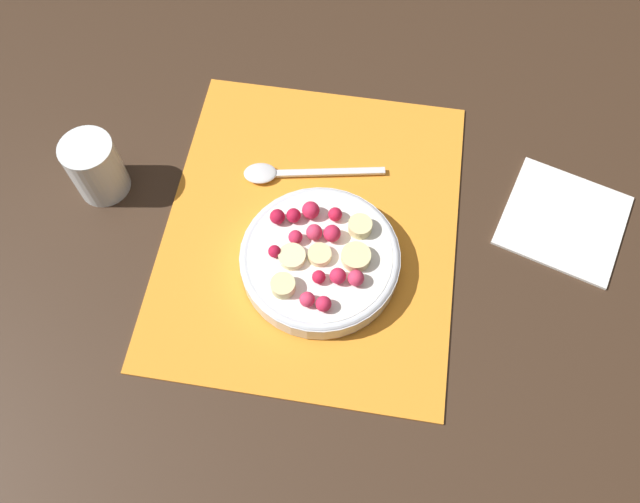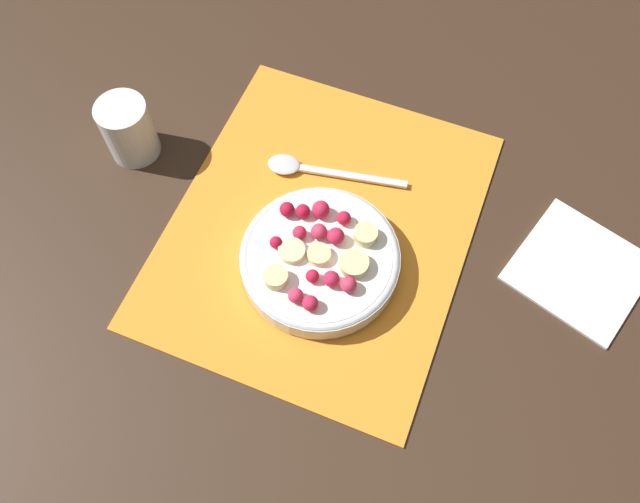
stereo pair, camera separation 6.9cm
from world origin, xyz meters
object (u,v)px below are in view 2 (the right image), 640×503
fruit_bowl (320,258)px  spoon (307,168)px  drinking_glass (128,130)px  napkin (580,269)px

fruit_bowl → spoon: bearing=28.9°
fruit_bowl → drinking_glass: (0.07, 0.28, 0.02)m
fruit_bowl → spoon: fruit_bowl is taller
drinking_glass → fruit_bowl: bearing=-103.8°
drinking_glass → napkin: (0.04, -0.56, -0.04)m
spoon → drinking_glass: (-0.05, 0.22, 0.03)m
spoon → drinking_glass: size_ratio=2.20×
drinking_glass → spoon: bearing=-77.7°
spoon → napkin: (-0.01, -0.35, -0.01)m
spoon → drinking_glass: 0.22m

